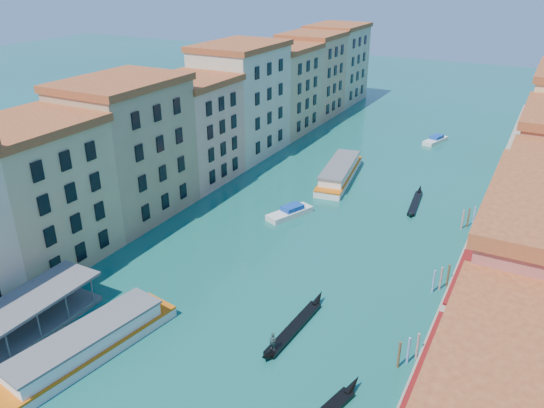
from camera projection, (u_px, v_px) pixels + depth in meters
The scene contains 12 objects.
left_bank_palazzos at pixel (224, 111), 96.17m from camera, with size 12.80×128.40×21.00m.
quay at pixel (496, 209), 79.61m from camera, with size 4.00×140.00×1.00m, color gray.
restaurant_awnings at pixel (437, 368), 44.81m from camera, with size 3.20×44.55×3.12m.
vaporetto_stop at pixel (24, 322), 53.04m from camera, with size 5.40×16.40×3.65m.
mooring_poles_right at pixel (416, 335), 51.49m from camera, with size 1.44×54.24×3.20m.
mooring_poles_left at pixel (8, 316), 54.17m from camera, with size 0.24×8.24×3.20m.
vaporetto_near at pixel (87, 345), 50.19m from camera, with size 7.17×19.33×2.81m.
vaporetto_far at pixel (340, 172), 91.71m from camera, with size 7.21×19.39×2.82m.
gondola_fore at pixel (294, 327), 54.02m from camera, with size 1.77×13.00×2.59m.
gondola_far at pixel (415, 202), 82.42m from camera, with size 2.20×11.97×1.69m.
motorboat_mid at pixel (290, 212), 78.52m from camera, with size 4.97×7.78×1.54m.
motorboat_far at pixel (436, 140), 110.71m from camera, with size 4.05×7.26×1.44m.
Camera 1 is at (26.40, -14.46, 34.22)m, focal length 35.00 mm.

